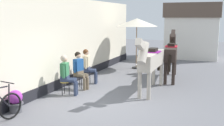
{
  "coord_description": "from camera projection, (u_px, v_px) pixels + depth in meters",
  "views": [
    {
      "loc": [
        3.1,
        -7.48,
        2.68
      ],
      "look_at": [
        -0.4,
        1.2,
        1.05
      ],
      "focal_mm": 43.09,
      "sensor_mm": 36.0,
      "label": 1
    }
  ],
  "objects": [
    {
      "name": "pub_facade_wall",
      "position": [
        64.0,
        46.0,
        10.48
      ],
      "size": [
        0.34,
        14.0,
        3.4
      ],
      "color": "beige",
      "rests_on": "ground_plane"
    },
    {
      "name": "saddled_horse_near",
      "position": [
        151.0,
        60.0,
        9.41
      ],
      "size": [
        0.5,
        3.0,
        2.06
      ],
      "color": "#B2A899",
      "rests_on": "ground_plane"
    },
    {
      "name": "seated_visitor_middle",
      "position": [
        80.0,
        68.0,
        9.97
      ],
      "size": [
        0.61,
        0.48,
        1.39
      ],
      "color": "black",
      "rests_on": "ground_plane"
    },
    {
      "name": "spare_stool_white",
      "position": [
        139.0,
        66.0,
        12.58
      ],
      "size": [
        0.32,
        0.32,
        0.46
      ],
      "color": "white",
      "rests_on": "ground_plane"
    },
    {
      "name": "cafe_parasol",
      "position": [
        137.0,
        23.0,
        13.62
      ],
      "size": [
        2.1,
        2.1,
        2.58
      ],
      "color": "black",
      "rests_on": "ground_plane"
    },
    {
      "name": "saddled_horse_far",
      "position": [
        171.0,
        52.0,
        11.52
      ],
      "size": [
        0.71,
        2.99,
        2.06
      ],
      "color": "#2D231E",
      "rests_on": "ground_plane"
    },
    {
      "name": "seated_visitor_far",
      "position": [
        88.0,
        64.0,
        10.77
      ],
      "size": [
        0.61,
        0.48,
        1.39
      ],
      "color": "black",
      "rests_on": "ground_plane"
    },
    {
      "name": "flower_planter_near",
      "position": [
        15.0,
        101.0,
        7.56
      ],
      "size": [
        0.43,
        0.43,
        0.64
      ],
      "color": "#4C4C51",
      "rests_on": "ground_plane"
    },
    {
      "name": "ground_plane",
      "position": [
        137.0,
        82.0,
        11.18
      ],
      "size": [
        40.0,
        40.0,
        0.0
      ],
      "primitive_type": "plane",
      "color": "slate"
    },
    {
      "name": "seated_visitor_near",
      "position": [
        67.0,
        73.0,
        9.16
      ],
      "size": [
        0.61,
        0.48,
        1.39
      ],
      "color": "gold",
      "rests_on": "ground_plane"
    },
    {
      "name": "distant_cottage",
      "position": [
        192.0,
        30.0,
        17.31
      ],
      "size": [
        3.4,
        2.6,
        3.5
      ],
      "color": "silver",
      "rests_on": "ground_plane"
    }
  ]
}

